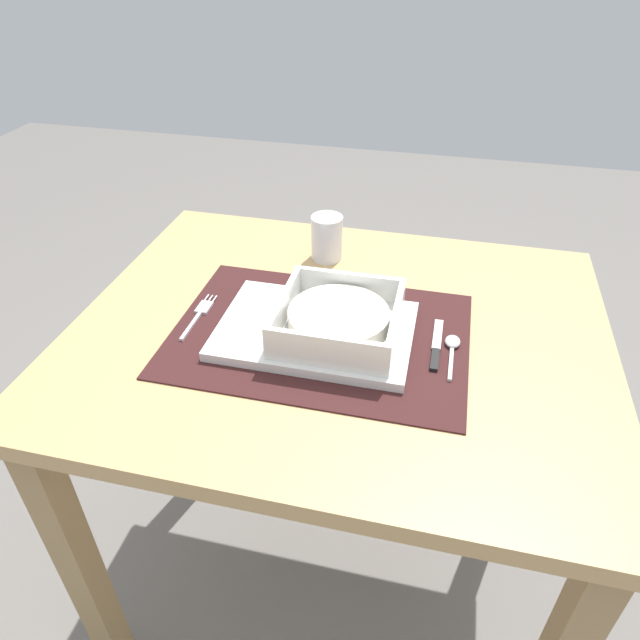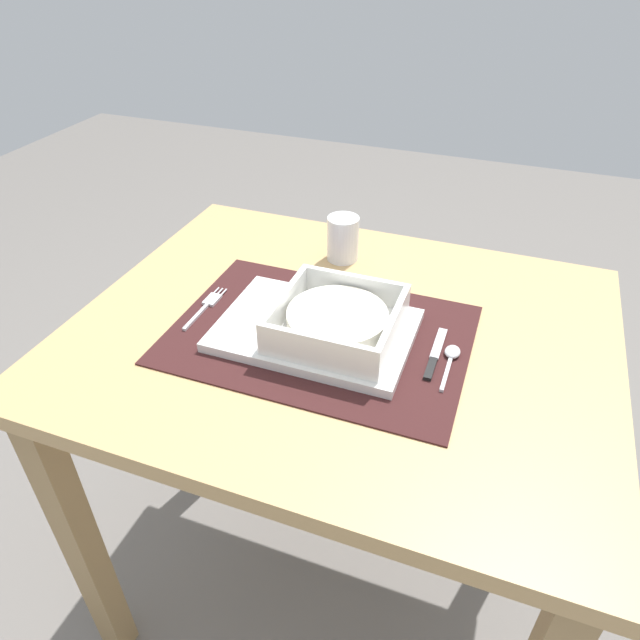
{
  "view_description": "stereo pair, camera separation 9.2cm",
  "coord_description": "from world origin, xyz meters",
  "px_view_note": "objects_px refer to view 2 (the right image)",
  "views": [
    {
      "loc": [
        0.15,
        -0.75,
        1.32
      ],
      "look_at": [
        -0.03,
        -0.03,
        0.78
      ],
      "focal_mm": 32.11,
      "sensor_mm": 36.0,
      "label": 1
    },
    {
      "loc": [
        0.23,
        -0.73,
        1.32
      ],
      "look_at": [
        -0.03,
        -0.03,
        0.78
      ],
      "focal_mm": 32.11,
      "sensor_mm": 36.0,
      "label": 2
    }
  ],
  "objects_px": {
    "dining_table": "(340,381)",
    "butter_knife": "(434,356)",
    "porridge_bowl": "(337,322)",
    "fork": "(207,305)",
    "drinking_glass": "(343,241)",
    "spoon": "(451,356)"
  },
  "relations": [
    {
      "from": "dining_table",
      "to": "fork",
      "type": "height_order",
      "value": "fork"
    },
    {
      "from": "dining_table",
      "to": "porridge_bowl",
      "type": "height_order",
      "value": "porridge_bowl"
    },
    {
      "from": "fork",
      "to": "spoon",
      "type": "height_order",
      "value": "spoon"
    },
    {
      "from": "dining_table",
      "to": "fork",
      "type": "bearing_deg",
      "value": -174.16
    },
    {
      "from": "dining_table",
      "to": "porridge_bowl",
      "type": "distance_m",
      "value": 0.16
    },
    {
      "from": "porridge_bowl",
      "to": "fork",
      "type": "relative_size",
      "value": 1.41
    },
    {
      "from": "porridge_bowl",
      "to": "butter_knife",
      "type": "relative_size",
      "value": 1.43
    },
    {
      "from": "dining_table",
      "to": "spoon",
      "type": "height_order",
      "value": "spoon"
    },
    {
      "from": "drinking_glass",
      "to": "porridge_bowl",
      "type": "bearing_deg",
      "value": -73.35
    },
    {
      "from": "dining_table",
      "to": "butter_knife",
      "type": "distance_m",
      "value": 0.21
    },
    {
      "from": "spoon",
      "to": "butter_knife",
      "type": "relative_size",
      "value": 0.82
    },
    {
      "from": "dining_table",
      "to": "spoon",
      "type": "xyz_separation_m",
      "value": [
        0.19,
        -0.02,
        0.13
      ]
    },
    {
      "from": "fork",
      "to": "drinking_glass",
      "type": "relative_size",
      "value": 1.51
    },
    {
      "from": "porridge_bowl",
      "to": "spoon",
      "type": "distance_m",
      "value": 0.18
    },
    {
      "from": "butter_knife",
      "to": "dining_table",
      "type": "bearing_deg",
      "value": 173.25
    },
    {
      "from": "porridge_bowl",
      "to": "dining_table",
      "type": "bearing_deg",
      "value": 98.52
    },
    {
      "from": "fork",
      "to": "drinking_glass",
      "type": "distance_m",
      "value": 0.3
    },
    {
      "from": "porridge_bowl",
      "to": "drinking_glass",
      "type": "relative_size",
      "value": 2.12
    },
    {
      "from": "dining_table",
      "to": "drinking_glass",
      "type": "bearing_deg",
      "value": 108.02
    },
    {
      "from": "spoon",
      "to": "drinking_glass",
      "type": "xyz_separation_m",
      "value": [
        -0.26,
        0.24,
        0.03
      ]
    },
    {
      "from": "porridge_bowl",
      "to": "fork",
      "type": "distance_m",
      "value": 0.25
    },
    {
      "from": "butter_knife",
      "to": "drinking_glass",
      "type": "height_order",
      "value": "drinking_glass"
    }
  ]
}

